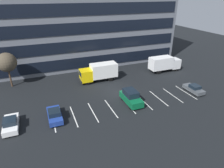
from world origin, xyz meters
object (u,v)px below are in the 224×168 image
(box_truck_yellow, at_px, (99,72))
(sedan_navy, at_px, (55,115))
(suv_forest, at_px, (131,97))
(bare_tree, at_px, (7,62))
(box_truck_white, at_px, (164,63))
(sedan_charcoal, at_px, (194,89))
(sedan_white, at_px, (11,124))

(box_truck_yellow, distance_m, sedan_navy, 14.05)
(sedan_navy, height_order, suv_forest, suv_forest)
(suv_forest, distance_m, bare_tree, 22.52)
(box_truck_white, bearing_deg, bare_tree, 172.76)
(bare_tree, bearing_deg, sedan_charcoal, -25.73)
(sedan_charcoal, distance_m, sedan_white, 28.80)
(suv_forest, bearing_deg, box_truck_yellow, 100.60)
(sedan_charcoal, relative_size, sedan_white, 0.93)
(sedan_navy, xyz_separation_m, sedan_white, (-5.39, 0.03, -0.01))
(box_truck_white, bearing_deg, sedan_charcoal, -95.87)
(sedan_navy, relative_size, sedan_charcoal, 1.09)
(sedan_navy, distance_m, suv_forest, 11.61)
(box_truck_white, xyz_separation_m, sedan_white, (-29.86, -9.66, -1.15))
(sedan_charcoal, bearing_deg, box_truck_white, 84.13)
(box_truck_white, relative_size, bare_tree, 1.12)
(sedan_navy, distance_m, sedan_white, 5.39)
(sedan_charcoal, height_order, sedan_white, sedan_white)
(sedan_charcoal, bearing_deg, suv_forest, 176.47)
(sedan_charcoal, height_order, bare_tree, bare_tree)
(sedan_charcoal, bearing_deg, bare_tree, 154.27)
(box_truck_yellow, height_order, sedan_navy, box_truck_yellow)
(suv_forest, xyz_separation_m, sedan_white, (-16.99, -0.06, -0.32))
(box_truck_yellow, distance_m, box_truck_white, 14.73)
(box_truck_white, relative_size, sedan_charcoal, 1.84)
(sedan_white, relative_size, bare_tree, 0.66)
(box_truck_white, distance_m, suv_forest, 16.07)
(sedan_navy, distance_m, sedan_charcoal, 23.41)
(suv_forest, distance_m, sedan_charcoal, 11.83)
(sedan_navy, relative_size, suv_forest, 0.90)
(box_truck_white, height_order, sedan_navy, box_truck_white)
(suv_forest, relative_size, sedan_charcoal, 1.21)
(box_truck_yellow, distance_m, sedan_white, 18.19)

